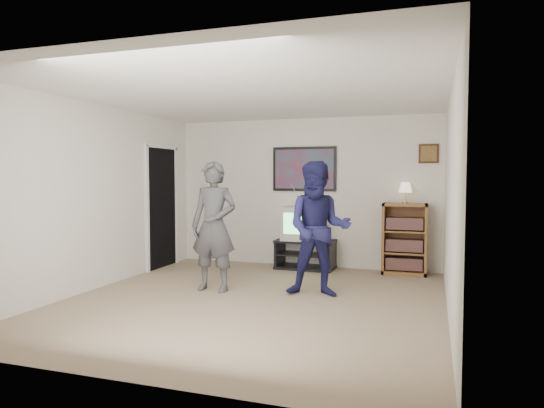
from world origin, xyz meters
The scene contains 13 objects.
room_shell centered at (0.00, 0.35, 1.25)m, with size 4.51×5.00×2.51m.
media_stand centered at (0.09, 2.23, 0.24)m, with size 0.97×0.56×0.48m.
crt_television centered at (0.05, 2.23, 0.75)m, with size 0.65×0.55×0.55m, color #A4A49F, non-canonical shape.
bookshelf centered at (1.67, 2.28, 0.55)m, with size 0.67×0.38×1.11m, color brown, non-canonical shape.
table_lamp centered at (1.67, 2.33, 1.27)m, with size 0.21×0.21×0.33m, color #F6E7BA, non-canonical shape.
person_tall centered at (-0.68, 0.35, 0.86)m, with size 0.63×0.41×1.73m, color #404144.
person_short centered at (0.70, 0.51, 0.86)m, with size 0.84×0.65×1.72m, color #1B1B4B.
controller_left centered at (-0.70, 0.55, 1.17)m, with size 0.03×0.12×0.03m, color white.
controller_right centered at (0.72, 0.72, 0.95)m, with size 0.03×0.11×0.03m, color white.
poster centered at (0.00, 2.48, 1.65)m, with size 1.10×0.03×0.75m, color black.
air_vent centered at (-0.55, 2.48, 1.95)m, with size 0.28×0.02×0.14m, color white.
small_picture centered at (2.00, 2.48, 1.88)m, with size 0.30×0.03×0.30m, color #3E2213.
doorway centered at (-2.23, 1.60, 1.00)m, with size 0.03×0.85×2.00m, color black.
Camera 1 is at (2.07, -5.48, 1.52)m, focal length 32.00 mm.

